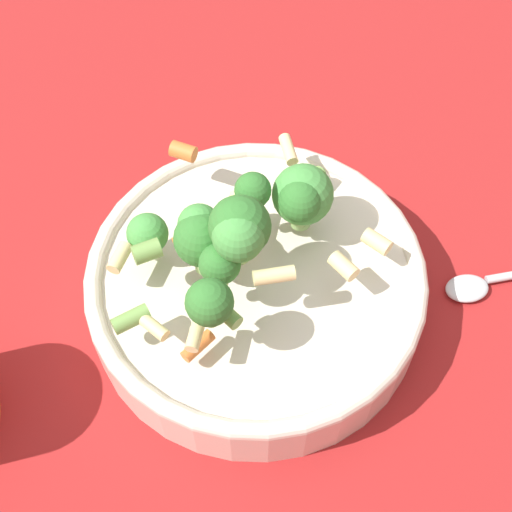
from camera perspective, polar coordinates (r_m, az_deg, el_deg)
ground_plane at (r=0.58m, az=0.00°, el=-3.81°), size 3.00×3.00×0.00m
bowl at (r=0.56m, az=0.00°, el=-2.37°), size 0.26×0.26×0.05m
pasta_salad at (r=0.50m, az=-1.23°, el=2.24°), size 0.18×0.21×0.09m
spoon at (r=0.62m, az=19.47°, el=-1.53°), size 0.04×0.17×0.01m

